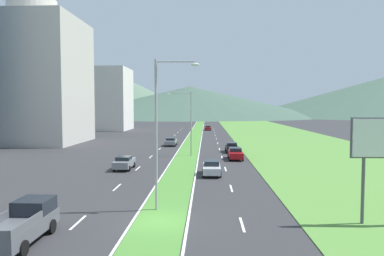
# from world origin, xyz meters

# --- Properties ---
(ground_plane) EXTENTS (600.00, 600.00, 0.00)m
(ground_plane) POSITION_xyz_m (0.00, 0.00, 0.00)
(ground_plane) COLOR #2D2D30
(grass_median) EXTENTS (3.20, 240.00, 0.06)m
(grass_median) POSITION_xyz_m (0.00, 60.00, 0.03)
(grass_median) COLOR #477F33
(grass_median) RESTS_ON ground_plane
(grass_verge_right) EXTENTS (24.00, 240.00, 0.06)m
(grass_verge_right) POSITION_xyz_m (20.60, 60.00, 0.03)
(grass_verge_right) COLOR #518438
(grass_verge_right) RESTS_ON ground_plane
(lane_dash_left_2) EXTENTS (0.16, 2.80, 0.01)m
(lane_dash_left_2) POSITION_xyz_m (-5.10, -0.26, 0.01)
(lane_dash_left_2) COLOR silver
(lane_dash_left_2) RESTS_ON ground_plane
(lane_dash_left_3) EXTENTS (0.16, 2.80, 0.01)m
(lane_dash_left_3) POSITION_xyz_m (-5.10, 9.60, 0.01)
(lane_dash_left_3) COLOR silver
(lane_dash_left_3) RESTS_ON ground_plane
(lane_dash_left_4) EXTENTS (0.16, 2.80, 0.01)m
(lane_dash_left_4) POSITION_xyz_m (-5.10, 19.47, 0.01)
(lane_dash_left_4) COLOR silver
(lane_dash_left_4) RESTS_ON ground_plane
(lane_dash_left_5) EXTENTS (0.16, 2.80, 0.01)m
(lane_dash_left_5) POSITION_xyz_m (-5.10, 29.34, 0.01)
(lane_dash_left_5) COLOR silver
(lane_dash_left_5) RESTS_ON ground_plane
(lane_dash_left_6) EXTENTS (0.16, 2.80, 0.01)m
(lane_dash_left_6) POSITION_xyz_m (-5.10, 39.21, 0.01)
(lane_dash_left_6) COLOR silver
(lane_dash_left_6) RESTS_ON ground_plane
(lane_dash_left_7) EXTENTS (0.16, 2.80, 0.01)m
(lane_dash_left_7) POSITION_xyz_m (-5.10, 49.07, 0.01)
(lane_dash_left_7) COLOR silver
(lane_dash_left_7) RESTS_ON ground_plane
(lane_dash_left_8) EXTENTS (0.16, 2.80, 0.01)m
(lane_dash_left_8) POSITION_xyz_m (-5.10, 58.94, 0.01)
(lane_dash_left_8) COLOR silver
(lane_dash_left_8) RESTS_ON ground_plane
(lane_dash_left_9) EXTENTS (0.16, 2.80, 0.01)m
(lane_dash_left_9) POSITION_xyz_m (-5.10, 68.81, 0.01)
(lane_dash_left_9) COLOR silver
(lane_dash_left_9) RESTS_ON ground_plane
(lane_dash_left_10) EXTENTS (0.16, 2.80, 0.01)m
(lane_dash_left_10) POSITION_xyz_m (-5.10, 78.68, 0.01)
(lane_dash_left_10) COLOR silver
(lane_dash_left_10) RESTS_ON ground_plane
(lane_dash_left_11) EXTENTS (0.16, 2.80, 0.01)m
(lane_dash_left_11) POSITION_xyz_m (-5.10, 88.55, 0.01)
(lane_dash_left_11) COLOR silver
(lane_dash_left_11) RESTS_ON ground_plane
(lane_dash_left_12) EXTENTS (0.16, 2.80, 0.01)m
(lane_dash_left_12) POSITION_xyz_m (-5.10, 98.41, 0.01)
(lane_dash_left_12) COLOR silver
(lane_dash_left_12) RESTS_ON ground_plane
(lane_dash_right_2) EXTENTS (0.16, 2.80, 0.01)m
(lane_dash_right_2) POSITION_xyz_m (5.10, -0.26, 0.01)
(lane_dash_right_2) COLOR silver
(lane_dash_right_2) RESTS_ON ground_plane
(lane_dash_right_3) EXTENTS (0.16, 2.80, 0.01)m
(lane_dash_right_3) POSITION_xyz_m (5.10, 9.60, 0.01)
(lane_dash_right_3) COLOR silver
(lane_dash_right_3) RESTS_ON ground_plane
(lane_dash_right_4) EXTENTS (0.16, 2.80, 0.01)m
(lane_dash_right_4) POSITION_xyz_m (5.10, 19.47, 0.01)
(lane_dash_right_4) COLOR silver
(lane_dash_right_4) RESTS_ON ground_plane
(lane_dash_right_5) EXTENTS (0.16, 2.80, 0.01)m
(lane_dash_right_5) POSITION_xyz_m (5.10, 29.34, 0.01)
(lane_dash_right_5) COLOR silver
(lane_dash_right_5) RESTS_ON ground_plane
(lane_dash_right_6) EXTENTS (0.16, 2.80, 0.01)m
(lane_dash_right_6) POSITION_xyz_m (5.10, 39.21, 0.01)
(lane_dash_right_6) COLOR silver
(lane_dash_right_6) RESTS_ON ground_plane
(lane_dash_right_7) EXTENTS (0.16, 2.80, 0.01)m
(lane_dash_right_7) POSITION_xyz_m (5.10, 49.07, 0.01)
(lane_dash_right_7) COLOR silver
(lane_dash_right_7) RESTS_ON ground_plane
(lane_dash_right_8) EXTENTS (0.16, 2.80, 0.01)m
(lane_dash_right_8) POSITION_xyz_m (5.10, 58.94, 0.01)
(lane_dash_right_8) COLOR silver
(lane_dash_right_8) RESTS_ON ground_plane
(lane_dash_right_9) EXTENTS (0.16, 2.80, 0.01)m
(lane_dash_right_9) POSITION_xyz_m (5.10, 68.81, 0.01)
(lane_dash_right_9) COLOR silver
(lane_dash_right_9) RESTS_ON ground_plane
(lane_dash_right_10) EXTENTS (0.16, 2.80, 0.01)m
(lane_dash_right_10) POSITION_xyz_m (5.10, 78.68, 0.01)
(lane_dash_right_10) COLOR silver
(lane_dash_right_10) RESTS_ON ground_plane
(lane_dash_right_11) EXTENTS (0.16, 2.80, 0.01)m
(lane_dash_right_11) POSITION_xyz_m (5.10, 88.55, 0.01)
(lane_dash_right_11) COLOR silver
(lane_dash_right_11) RESTS_ON ground_plane
(lane_dash_right_12) EXTENTS (0.16, 2.80, 0.01)m
(lane_dash_right_12) POSITION_xyz_m (5.10, 98.41, 0.01)
(lane_dash_right_12) COLOR silver
(lane_dash_right_12) RESTS_ON ground_plane
(edge_line_median_left) EXTENTS (0.16, 240.00, 0.01)m
(edge_line_median_left) POSITION_xyz_m (-1.75, 60.00, 0.01)
(edge_line_median_left) COLOR silver
(edge_line_median_left) RESTS_ON ground_plane
(edge_line_median_right) EXTENTS (0.16, 240.00, 0.01)m
(edge_line_median_right) POSITION_xyz_m (1.75, 60.00, 0.01)
(edge_line_median_right) COLOR silver
(edge_line_median_right) RESTS_ON ground_plane
(domed_building) EXTENTS (18.34, 18.34, 34.97)m
(domed_building) POSITION_xyz_m (-31.17, 48.54, 14.02)
(domed_building) COLOR #B7B2A8
(domed_building) RESTS_ON ground_plane
(midrise_colored) EXTENTS (14.66, 14.66, 18.90)m
(midrise_colored) POSITION_xyz_m (-28.31, 88.53, 9.45)
(midrise_colored) COLOR silver
(midrise_colored) RESTS_ON ground_plane
(hill_far_left) EXTENTS (159.18, 159.18, 37.80)m
(hill_far_left) POSITION_xyz_m (-81.24, 292.59, 18.90)
(hill_far_left) COLOR #516B56
(hill_far_left) RESTS_ON ground_plane
(hill_far_center) EXTENTS (188.22, 188.22, 21.87)m
(hill_far_center) POSITION_xyz_m (-9.09, 243.55, 10.94)
(hill_far_center) COLOR #3D5647
(hill_far_center) RESTS_ON ground_plane
(street_lamp_near) EXTENTS (3.06, 0.34, 10.44)m
(street_lamp_near) POSITION_xyz_m (-0.26, 2.59, 5.95)
(street_lamp_near) COLOR #99999E
(street_lamp_near) RESTS_ON ground_plane
(street_lamp_mid) EXTENTS (3.53, 0.28, 9.33)m
(street_lamp_mid) POSITION_xyz_m (0.27, 30.31, 5.42)
(street_lamp_mid) COLOR #99999E
(street_lamp_mid) RESTS_ON ground_plane
(car_0) EXTENTS (1.94, 4.43, 1.51)m
(car_0) POSITION_xyz_m (-6.58, 18.93, 0.78)
(car_0) COLOR slate
(car_0) RESTS_ON ground_plane
(car_1) EXTENTS (1.87, 4.20, 1.39)m
(car_1) POSITION_xyz_m (3.32, 87.95, 0.72)
(car_1) COLOR maroon
(car_1) RESTS_ON ground_plane
(car_2) EXTENTS (1.96, 4.44, 1.52)m
(car_2) POSITION_xyz_m (6.88, 35.08, 0.77)
(car_2) COLOR black
(car_2) RESTS_ON ground_plane
(car_3) EXTENTS (1.95, 4.61, 1.60)m
(car_3) POSITION_xyz_m (6.85, 27.27, 0.81)
(car_3) COLOR maroon
(car_3) RESTS_ON ground_plane
(car_4) EXTENTS (2.04, 4.70, 1.46)m
(car_4) POSITION_xyz_m (-3.65, 44.18, 0.76)
(car_4) COLOR slate
(car_4) RESTS_ON ground_plane
(car_5) EXTENTS (1.96, 4.54, 1.51)m
(car_5) POSITION_xyz_m (3.44, 15.88, 0.77)
(car_5) COLOR #B2B2B7
(car_5) RESTS_ON ground_plane
(pickup_truck_0) EXTENTS (2.18, 5.40, 2.00)m
(pickup_truck_0) POSITION_xyz_m (-6.88, -3.53, 0.98)
(pickup_truck_0) COLOR #515459
(pickup_truck_0) RESTS_ON ground_plane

